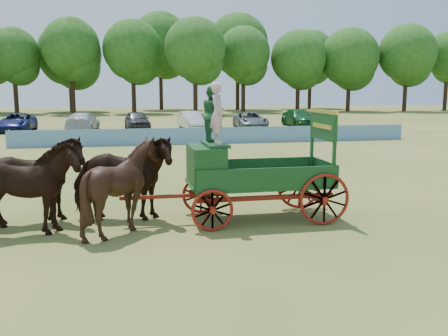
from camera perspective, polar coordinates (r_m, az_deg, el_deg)
ground at (r=15.85m, az=15.62°, el=-4.32°), size 160.00×160.00×0.00m
horse_lead_left at (r=12.91m, az=-22.23°, el=-2.38°), size 2.95×1.69×2.35m
horse_lead_right at (r=13.97m, az=-21.41°, el=-1.49°), size 2.97×1.78×2.35m
horse_wheel_left at (r=12.67m, az=-11.51°, el=-2.07°), size 2.26×2.04×2.35m
horse_wheel_right at (r=13.76m, az=-11.52°, el=-1.20°), size 2.94×1.68×2.35m
farm_dray at (r=13.48m, az=1.12°, el=0.70°), size 6.00×2.00×3.74m
sponsor_banner at (r=32.42m, az=-0.57°, el=3.75°), size 26.00×0.08×1.05m
parked_cars at (r=43.62m, az=-11.04°, el=5.29°), size 37.10×7.15×1.62m
treeline at (r=74.42m, az=-9.04°, el=13.23°), size 94.07×24.14×15.53m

